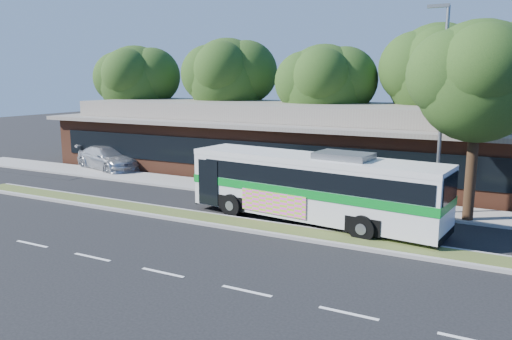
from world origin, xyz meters
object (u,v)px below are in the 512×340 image
object	(u,v)px
lamp_post	(441,105)
sidewalk_tree	(488,79)
sedan	(107,158)
transit_bus	(314,183)

from	to	relation	value
lamp_post	sidewalk_tree	world-z (taller)	lamp_post
lamp_post	sedan	world-z (taller)	lamp_post
sidewalk_tree	transit_bus	bearing A→B (deg)	-152.49
lamp_post	sedan	size ratio (longest dim) A/B	1.68
sedan	lamp_post	bearing A→B (deg)	-78.42
transit_bus	sidewalk_tree	xyz separation A→B (m)	(6.16, 3.21, 4.26)
lamp_post	transit_bus	world-z (taller)	lamp_post
sedan	sidewalk_tree	bearing A→B (deg)	-79.03
transit_bus	sedan	distance (m)	17.56
sedan	sidewalk_tree	distance (m)	23.54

